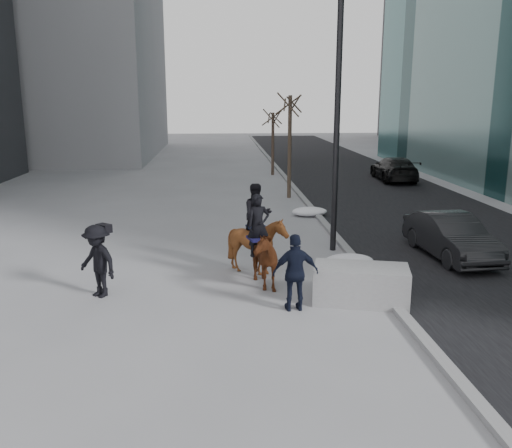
{
  "coord_description": "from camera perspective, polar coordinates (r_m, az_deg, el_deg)",
  "views": [
    {
      "loc": [
        -0.95,
        -12.27,
        4.67
      ],
      "look_at": [
        0.0,
        1.2,
        1.5
      ],
      "focal_mm": 38.0,
      "sensor_mm": 36.0,
      "label": 1
    }
  ],
  "objects": [
    {
      "name": "car_far",
      "position": [
        32.04,
        14.33,
        5.66
      ],
      "size": [
        2.16,
        4.79,
        1.36
      ],
      "primitive_type": "imported",
      "rotation": [
        0.0,
        0.0,
        3.09
      ],
      "color": "black",
      "rests_on": "ground"
    },
    {
      "name": "lamppost",
      "position": [
        16.67,
        8.52,
        14.19
      ],
      "size": [
        0.25,
        2.0,
        9.09
      ],
      "color": "black",
      "rests_on": "ground"
    },
    {
      "name": "planter",
      "position": [
        12.88,
        10.97,
        -6.25
      ],
      "size": [
        2.35,
        1.57,
        0.86
      ],
      "primitive_type": "cube",
      "rotation": [
        0.0,
        0.0,
        -0.24
      ],
      "color": "gray",
      "rests_on": "ground"
    },
    {
      "name": "feeder",
      "position": [
        12.08,
        4.18,
        -5.13
      ],
      "size": [
        1.05,
        0.88,
        1.75
      ],
      "color": "black",
      "rests_on": "ground"
    },
    {
      "name": "road",
      "position": [
        24.1,
        15.32,
        1.58
      ],
      "size": [
        8.0,
        90.0,
        0.01
      ],
      "primitive_type": "cube",
      "color": "black",
      "rests_on": "ground"
    },
    {
      "name": "curb",
      "position": [
        23.08,
        5.91,
        1.62
      ],
      "size": [
        0.25,
        90.0,
        0.12
      ],
      "primitive_type": "cube",
      "color": "gray",
      "rests_on": "ground"
    },
    {
      "name": "ground",
      "position": [
        13.16,
        0.37,
        -7.57
      ],
      "size": [
        120.0,
        120.0,
        0.0
      ],
      "primitive_type": "plane",
      "color": "gray",
      "rests_on": "ground"
    },
    {
      "name": "snow_piles",
      "position": [
        18.81,
        7.28,
        -0.71
      ],
      "size": [
        1.42,
        7.6,
        0.36
      ],
      "color": "white",
      "rests_on": "ground"
    },
    {
      "name": "camera_crew",
      "position": [
        13.4,
        -16.35,
        -3.74
      ],
      "size": [
        1.29,
        1.22,
        1.75
      ],
      "color": "black",
      "rests_on": "ground"
    },
    {
      "name": "mounted_right",
      "position": [
        14.51,
        0.15,
        -1.51
      ],
      "size": [
        1.62,
        1.73,
        2.44
      ],
      "color": "#4B2A0F",
      "rests_on": "ground"
    },
    {
      "name": "car_near",
      "position": [
        17.06,
        19.82,
        -1.22
      ],
      "size": [
        1.65,
        4.03,
        1.3
      ],
      "primitive_type": "imported",
      "rotation": [
        0.0,
        0.0,
        0.07
      ],
      "color": "black",
      "rests_on": "ground"
    },
    {
      "name": "tree_near",
      "position": [
        25.52,
        3.56,
        8.63
      ],
      "size": [
        1.2,
        1.2,
        5.28
      ],
      "primitive_type": null,
      "color": "#362720",
      "rests_on": "ground"
    },
    {
      "name": "mounted_left",
      "position": [
        13.62,
        0.28,
        -3.0
      ],
      "size": [
        1.25,
        1.95,
        2.33
      ],
      "color": "#4C230F",
      "rests_on": "ground"
    },
    {
      "name": "tree_far",
      "position": [
        33.26,
        1.78,
        8.77
      ],
      "size": [
        1.2,
        1.2,
        4.18
      ],
      "primitive_type": null,
      "color": "#382721",
      "rests_on": "ground"
    }
  ]
}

